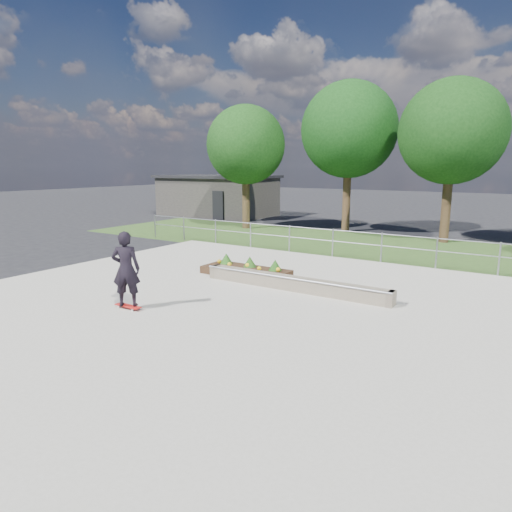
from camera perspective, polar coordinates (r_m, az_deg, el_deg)
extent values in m
plane|color=black|center=(12.49, -4.55, -5.98)|extent=(120.00, 120.00, 0.00)
cube|color=#2B451B|center=(22.01, 13.18, 1.30)|extent=(30.00, 8.00, 0.02)
cube|color=#9B978A|center=(12.48, -4.55, -5.85)|extent=(15.00, 15.00, 0.06)
cylinder|color=gray|center=(24.41, -12.50, 3.69)|extent=(0.06, 0.06, 1.20)
cylinder|color=gray|center=(23.04, -9.00, 3.38)|extent=(0.06, 0.06, 1.20)
cylinder|color=gray|center=(21.76, -5.08, 3.02)|extent=(0.06, 0.06, 1.20)
cylinder|color=#96999E|center=(20.59, -0.69, 2.60)|extent=(0.06, 0.06, 1.20)
cylinder|color=gray|center=(19.57, 4.19, 2.11)|extent=(0.06, 0.06, 1.20)
cylinder|color=gray|center=(18.70, 9.57, 1.56)|extent=(0.06, 0.06, 1.20)
cylinder|color=gray|center=(18.01, 15.40, 0.94)|extent=(0.06, 0.06, 1.20)
cylinder|color=gray|center=(17.52, 21.63, 0.28)|extent=(0.06, 0.06, 1.20)
cylinder|color=#9B9DA3|center=(17.26, 28.12, -0.42)|extent=(0.06, 0.06, 1.20)
cylinder|color=gray|center=(18.62, 9.62, 3.23)|extent=(20.00, 0.04, 0.04)
cylinder|color=#9B9EA3|center=(18.68, 9.58, 1.86)|extent=(20.00, 0.04, 0.04)
cube|color=#2C2A27|center=(34.81, -4.82, 7.41)|extent=(8.00, 5.00, 2.80)
cube|color=black|center=(34.75, -4.86, 9.88)|extent=(8.40, 5.40, 0.20)
cube|color=black|center=(31.61, -4.77, 6.30)|extent=(0.90, 0.10, 2.00)
cylinder|color=#352515|center=(27.25, -1.27, 6.53)|extent=(0.44, 0.44, 2.93)
sphere|color=black|center=(27.18, -1.30, 13.72)|extent=(4.55, 4.55, 4.55)
cylinder|color=#372316|center=(26.40, 11.22, 6.66)|extent=(0.44, 0.44, 3.38)
sphere|color=black|center=(26.40, 11.56, 15.21)|extent=(5.25, 5.25, 5.25)
cylinder|color=#322114|center=(23.92, 22.64, 5.29)|extent=(0.44, 0.44, 3.15)
sphere|color=black|center=(23.87, 23.32, 14.09)|extent=(4.90, 4.90, 4.90)
cube|color=#675C4C|center=(13.57, 4.68, -3.45)|extent=(6.00, 0.40, 0.40)
cylinder|color=#9C9EA4|center=(13.35, 4.28, -2.80)|extent=(6.00, 0.06, 0.06)
cube|color=brown|center=(15.12, -5.03, -1.93)|extent=(0.15, 0.42, 0.40)
cube|color=brown|center=(12.51, 16.48, -5.15)|extent=(0.15, 0.42, 0.40)
cube|color=black|center=(15.35, -1.29, -1.97)|extent=(3.00, 1.20, 0.25)
sphere|color=gold|center=(16.07, -4.63, -0.66)|extent=(0.14, 0.14, 0.14)
sphere|color=yellow|center=(15.56, -3.33, -1.03)|extent=(0.14, 0.14, 0.14)
sphere|color=yellow|center=(15.38, -1.08, -1.16)|extent=(0.14, 0.14, 0.14)
sphere|color=gold|center=(14.90, 0.39, -1.57)|extent=(0.14, 0.14, 0.14)
sphere|color=yellow|center=(14.76, 2.78, -1.70)|extent=(0.14, 0.14, 0.14)
cone|color=#1C4814|center=(16.05, -3.74, -0.29)|extent=(0.44, 0.44, 0.36)
cone|color=#1E4513|center=(15.48, -0.77, -0.70)|extent=(0.44, 0.44, 0.36)
cone|color=#194313|center=(14.96, 2.41, -1.13)|extent=(0.44, 0.44, 0.36)
cylinder|color=silver|center=(12.43, -16.80, -6.11)|extent=(0.05, 0.03, 0.05)
cylinder|color=white|center=(12.55, -16.18, -5.92)|extent=(0.05, 0.03, 0.05)
cylinder|color=white|center=(12.06, -15.19, -6.56)|extent=(0.05, 0.03, 0.05)
cylinder|color=white|center=(12.17, -14.56, -6.36)|extent=(0.05, 0.03, 0.05)
cylinder|color=#A1A1A6|center=(12.48, -16.49, -5.90)|extent=(0.02, 0.18, 0.02)
cylinder|color=#A2A2A7|center=(12.10, -14.88, -6.35)|extent=(0.02, 0.18, 0.02)
cube|color=#B21A15|center=(12.29, -15.71, -6.03)|extent=(0.80, 0.21, 0.02)
imported|color=black|center=(12.04, -15.95, -1.56)|extent=(0.85, 0.78, 1.94)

